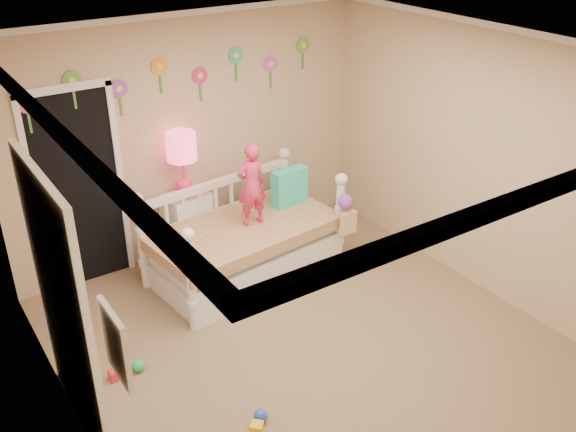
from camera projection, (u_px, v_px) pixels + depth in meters
floor at (316, 350)px, 5.61m from camera, size 4.00×4.50×0.01m
ceiling at (324, 55)px, 4.41m from camera, size 4.00×4.50×0.01m
back_wall at (193, 137)px, 6.67m from camera, size 4.00×0.01×2.60m
left_wall at (65, 302)px, 4.02m from camera, size 0.01×4.50×2.60m
right_wall at (490, 165)px, 6.00m from camera, size 0.01×4.50×2.60m
crown_molding at (324, 59)px, 4.42m from camera, size 4.00×4.50×0.06m
daybed at (244, 230)px, 6.48m from camera, size 2.03×1.23×1.05m
pillow_turquoise at (290, 187)px, 6.78m from camera, size 0.42×0.18×0.40m
pillow_lime at (290, 186)px, 6.87m from camera, size 0.37×0.14×0.34m
child at (251, 185)px, 6.29m from camera, size 0.32×0.22×0.86m
nightstand at (188, 226)px, 6.85m from camera, size 0.51×0.42×0.76m
table_lamp at (182, 154)px, 6.46m from camera, size 0.31×0.31×0.69m
closet_doorway at (79, 189)px, 6.16m from camera, size 0.90×0.04×2.07m
flower_decals at (181, 79)px, 6.32m from camera, size 3.40×0.02×0.50m
mirror_closet at (64, 309)px, 4.37m from camera, size 0.07×1.30×2.10m
wall_picture at (116, 345)px, 3.25m from camera, size 0.05×0.34×0.42m
hanging_bag at (346, 216)px, 6.51m from camera, size 0.20×0.16×0.36m
toy_scatter at (190, 400)px, 4.99m from camera, size 1.07×1.45×0.11m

